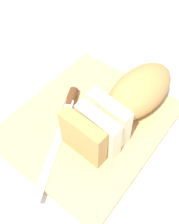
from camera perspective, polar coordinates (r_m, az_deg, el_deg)
ground_plane at (r=0.61m, az=-0.00°, el=-2.95°), size 3.00×3.00×0.00m
cutting_board at (r=0.60m, az=-0.00°, el=-2.39°), size 0.37×0.32×0.02m
bread_loaf at (r=0.57m, az=8.32°, el=2.35°), size 0.29×0.14×0.10m
bread_knife at (r=0.60m, az=-4.88°, el=0.22°), size 0.27×0.13×0.02m
crumb_near_knife at (r=0.59m, az=6.02°, el=-1.69°), size 0.01×0.01×0.01m
crumb_near_loaf at (r=0.58m, az=-1.54°, el=-2.41°), size 0.01×0.01×0.01m
crumb_stray_left at (r=0.60m, az=-3.07°, el=-0.32°), size 0.00×0.00×0.00m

